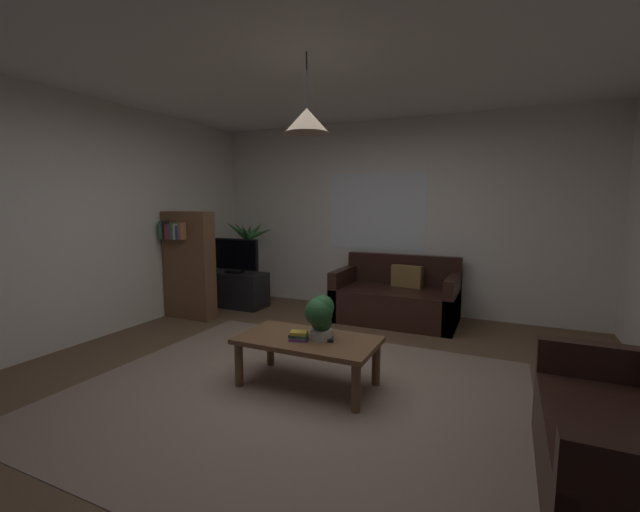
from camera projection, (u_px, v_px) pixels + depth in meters
floor at (305, 386)px, 3.43m from camera, size 5.32×5.36×0.02m
rug at (294, 394)px, 3.25m from camera, size 3.46×2.95×0.01m
wall_back at (392, 217)px, 5.70m from camera, size 5.44×0.06×2.63m
wall_left at (80, 221)px, 4.37m from camera, size 0.06×5.36×2.63m
ceiling at (303, 51)px, 3.09m from camera, size 5.32×5.36×0.02m
window_pane at (376, 212)px, 5.76m from camera, size 1.39×0.01×1.08m
couch_under_window at (396, 300)px, 5.28m from camera, size 1.52×0.87×0.82m
coffee_table at (308, 345)px, 3.37m from camera, size 1.14×0.61×0.41m
book_on_table_0 at (299, 339)px, 3.30m from camera, size 0.16×0.13×0.02m
book_on_table_1 at (298, 336)px, 3.31m from camera, size 0.15×0.09×0.03m
book_on_table_2 at (299, 333)px, 3.30m from camera, size 0.15×0.13×0.02m
remote_on_table_0 at (323, 334)px, 3.42m from camera, size 0.12×0.16×0.02m
remote_on_table_1 at (330, 338)px, 3.32m from camera, size 0.11×0.17×0.02m
potted_plant_on_table at (320, 314)px, 3.30m from camera, size 0.23×0.24×0.36m
tv_stand at (236, 289)px, 6.01m from camera, size 0.90×0.44×0.50m
tv at (234, 255)px, 5.93m from camera, size 0.80×0.16×0.50m
potted_palm_corner at (249, 265)px, 6.42m from camera, size 0.73×0.68×1.28m
bookshelf_corner at (189, 264)px, 5.35m from camera, size 0.70×0.31×1.40m
pendant_lamp at (307, 120)px, 3.14m from camera, size 0.34×0.34×0.59m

